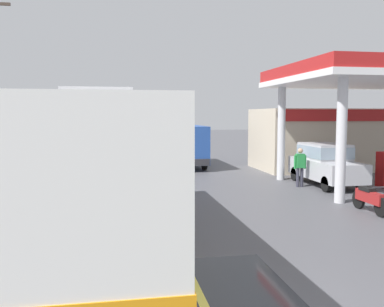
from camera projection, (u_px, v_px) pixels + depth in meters
name	position (u px, v px, depth m)	size (l,w,h in m)	color
ground	(139.00, 165.00, 25.85)	(120.00, 120.00, 0.00)	#4C4C51
lane_divider_stripe	(144.00, 177.00, 20.95)	(0.16, 50.00, 0.01)	#D8CC4C
coach_bus_main	(98.00, 173.00, 9.86)	(2.60, 11.04, 3.69)	white
gas_station_roadside	(338.00, 123.00, 22.06)	(9.10, 11.95, 5.10)	#B21E1E
car_at_pump	(325.00, 162.00, 18.53)	(1.70, 4.20, 1.82)	#B2B2B7
minibus_opposing_lane	(183.00, 142.00, 25.48)	(2.04, 6.13, 2.44)	#264C9E
motorcycle_parked_forecourt	(369.00, 199.00, 13.34)	(0.55, 1.80, 0.92)	black
pedestrian_near_pump	(300.00, 165.00, 18.07)	(0.55, 0.22, 1.66)	#33333F
car_trailing_behind_bus	(105.00, 145.00, 28.82)	(1.70, 4.20, 1.82)	maroon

